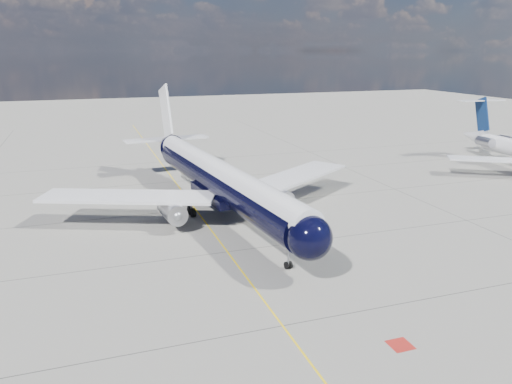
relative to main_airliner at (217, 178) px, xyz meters
The scene contains 4 objects.
ground 8.89m from the main_airliner, 107.63° to the left, with size 320.00×320.00×0.00m, color gray.
taxiway_centerline 5.61m from the main_airliner, 135.55° to the left, with size 0.16×160.00×0.01m, color yellow.
red_marking 33.36m from the main_airliner, 82.19° to the right, with size 1.60×1.60×0.01m, color maroon.
main_airliner is the anchor object (origin of this frame).
Camera 1 is at (-12.64, -35.50, 19.71)m, focal length 35.00 mm.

